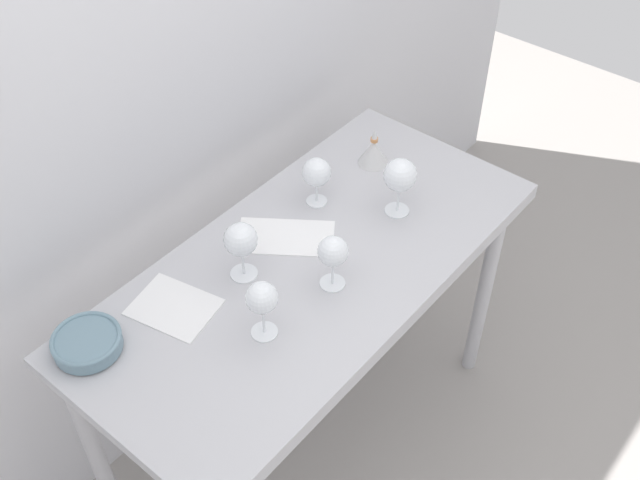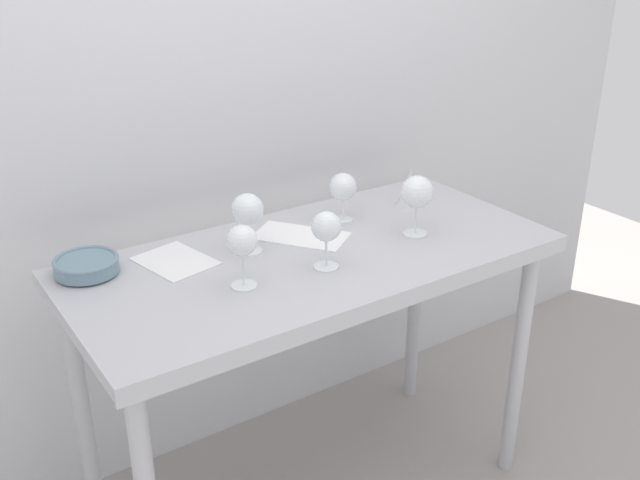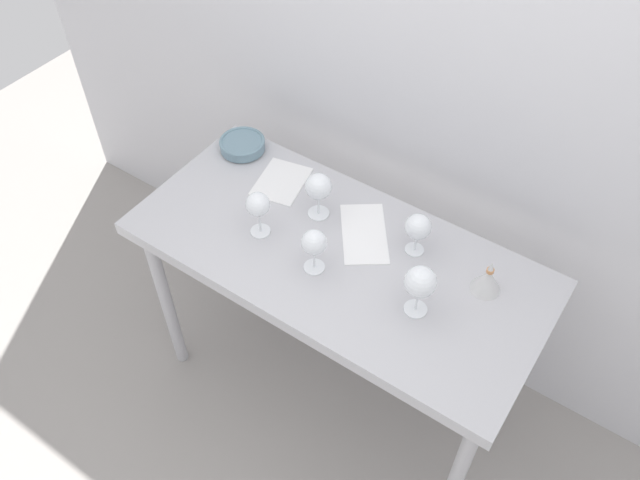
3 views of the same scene
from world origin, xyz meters
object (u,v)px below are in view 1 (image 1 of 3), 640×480
Objects in this scene: wine_glass_far_right at (317,173)px; tasting_sheet_lower at (286,237)px; wine_glass_near_center at (333,253)px; decanter_funnel at (374,152)px; wine_glass_near_left at (262,299)px; tasting_bowl at (87,342)px; wine_glass_near_right at (400,176)px; wine_glass_far_left at (241,241)px; tasting_sheet_upper at (174,307)px.

tasting_sheet_lower is (-0.18, -0.03, -0.11)m from wine_glass_far_right.
wine_glass_near_center reaches higher than decanter_funnel.
wine_glass_near_left is 0.24m from wine_glass_near_center.
tasting_bowl is at bearing 136.66° from wine_glass_near_left.
wine_glass_near_right is 0.50m from wine_glass_far_left.
tasting_bowl is at bearing 174.94° from decanter_funnel.
wine_glass_near_left is at bearing -122.43° from wine_glass_far_left.
wine_glass_far_left is at bearing -177.76° from decanter_funnel.
wine_glass_near_right is at bearing -67.29° from tasting_sheet_lower.
wine_glass_near_right is at bearing 1.08° from wine_glass_near_left.
wine_glass_far_right is 0.52m from wine_glass_near_left.
wine_glass_far_left is 0.22m from tasting_sheet_lower.
wine_glass_near_right is at bearing -17.56° from tasting_bowl.
wine_glass_near_left is at bearing 173.69° from wine_glass_near_center.
wine_glass_near_center is 0.55m from decanter_funnel.
wine_glass_far_right is 0.89× the size of wine_glass_far_left.
wine_glass_near_center reaches higher than tasting_sheet_lower.
tasting_sheet_upper is at bearing 141.18° from wine_glass_near_center.
wine_glass_near_center reaches higher than wine_glass_far_right.
tasting_bowl reaches higher than tasting_sheet_upper.
wine_glass_near_left reaches higher than wine_glass_near_center.
wine_glass_far_right is 0.90× the size of tasting_bowl.
wine_glass_near_right is 1.05× the size of wine_glass_far_left.
tasting_bowl is (-0.90, 0.29, -0.10)m from wine_glass_near_right.
decanter_funnel reaches higher than tasting_sheet_lower.
wine_glass_near_right is at bearing -126.11° from decanter_funnel.
tasting_sheet_lower is at bearing -169.97° from wine_glass_far_right.
wine_glass_near_left is 0.97× the size of wine_glass_far_left.
wine_glass_near_center is at bearing -140.42° from tasting_sheet_lower.
wine_glass_far_left is 1.39× the size of decanter_funnel.
tasting_bowl is (-0.61, 0.11, 0.03)m from tasting_sheet_lower.
tasting_sheet_lower is at bearing 32.72° from wine_glass_near_left.
tasting_sheet_upper is at bearing 161.52° from wine_glass_near_right.
wine_glass_near_center is (-0.35, -0.04, -0.02)m from wine_glass_near_right.
tasting_sheet_lower is at bearing -10.02° from tasting_bowl.
wine_glass_near_left reaches higher than wine_glass_far_right.
wine_glass_near_right reaches higher than wine_glass_near_left.
wine_glass_near_left is at bearing -154.88° from wine_glass_far_right.
wine_glass_near_center reaches higher than tasting_bowl.
tasting_sheet_upper is (-0.20, 0.06, -0.12)m from wine_glass_far_left.
tasting_sheet_lower is 1.58× the size of tasting_bowl.
wine_glass_far_right is 0.34m from wine_glass_near_center.
tasting_sheet_lower is at bearing -19.34° from tasting_sheet_upper.
wine_glass_far_left is 0.24m from wine_glass_near_center.
decanter_funnel is at bearing 25.22° from wine_glass_near_center.
decanter_funnel is (0.44, 0.02, 0.04)m from tasting_sheet_lower.
wine_glass_near_left is 0.76m from decanter_funnel.
wine_glass_far_left reaches higher than tasting_sheet_lower.
wine_glass_near_left reaches higher than decanter_funnel.
decanter_funnel is (0.62, 0.02, -0.08)m from wine_glass_far_left.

